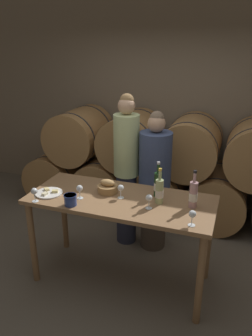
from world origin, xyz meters
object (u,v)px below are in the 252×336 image
at_px(person_left, 126,169).
at_px(wine_bottle_rose, 193,195).
at_px(wine_bottle_red, 158,184).
at_px(bread_basket, 108,187).
at_px(person_right, 154,183).
at_px(tasting_table, 121,209).
at_px(wine_glass_far_left, 34,192).
at_px(wine_bottle_white, 159,191).
at_px(wine_glass_right, 149,199).
at_px(wine_glass_center, 121,189).
at_px(wine_glass_far_right, 192,215).
at_px(blue_crock, 70,199).
at_px(cheese_plate, 49,193).
at_px(wine_glass_left, 80,189).

bearing_deg(person_left, wine_bottle_rose, -37.20).
distance_m(wine_bottle_red, bread_basket, 0.49).
xyz_separation_m(person_left, person_right, (0.34, -0.00, -0.11)).
xyz_separation_m(person_left, bread_basket, (0.03, -0.62, 0.04)).
bearing_deg(tasting_table, wine_glass_far_left, -155.15).
relative_size(wine_bottle_white, wine_glass_far_left, 2.52).
height_order(wine_bottle_rose, wine_glass_right, wine_bottle_rose).
height_order(person_right, wine_glass_far_left, person_right).
bearing_deg(wine_glass_far_left, wine_bottle_red, 25.54).
height_order(wine_bottle_rose, wine_glass_center, wine_bottle_rose).
bearing_deg(wine_glass_far_right, wine_glass_center, 159.15).
height_order(blue_crock, cheese_plate, blue_crock).
bearing_deg(wine_bottle_rose, wine_bottle_red, 161.88).
bearing_deg(wine_glass_far_left, wine_glass_center, 24.47).
bearing_deg(wine_glass_left, tasting_table, 20.70).
bearing_deg(wine_bottle_rose, blue_crock, -162.18).
bearing_deg(wine_bottle_rose, wine_glass_far_right, -82.15).
xyz_separation_m(person_right, wine_bottle_white, (0.22, -0.68, 0.23)).
bearing_deg(wine_glass_center, bread_basket, 154.30).
relative_size(wine_glass_far_left, wine_glass_left, 1.00).
xyz_separation_m(wine_bottle_red, wine_glass_far_left, (-1.04, -0.49, -0.02)).
bearing_deg(wine_glass_center, wine_bottle_white, 4.04).
height_order(blue_crock, wine_glass_far_left, wine_glass_far_left).
bearing_deg(wine_glass_right, person_right, 101.22).
bearing_deg(tasting_table, wine_bottle_rose, 3.98).
relative_size(wine_bottle_white, wine_glass_far_right, 2.52).
bearing_deg(wine_glass_center, wine_glass_left, -160.04).
height_order(tasting_table, cheese_plate, cheese_plate).
bearing_deg(wine_glass_center, wine_bottle_red, 27.96).
height_order(wine_glass_left, wine_glass_right, same).
relative_size(tasting_table, wine_bottle_red, 5.09).
relative_size(wine_bottle_red, blue_crock, 2.92).
bearing_deg(person_left, wine_glass_center, -74.43).
relative_size(wine_bottle_red, bread_basket, 1.77).
bearing_deg(wine_bottle_white, wine_glass_center, -175.96).
distance_m(cheese_plate, wine_glass_center, 0.71).
xyz_separation_m(person_left, wine_bottle_white, (0.56, -0.68, 0.11)).
xyz_separation_m(blue_crock, wine_glass_far_right, (1.09, 0.02, 0.04)).
relative_size(person_right, bread_basket, 8.35).
bearing_deg(bread_basket, blue_crock, -119.89).
bearing_deg(cheese_plate, wine_glass_left, 2.14).
height_order(wine_bottle_red, wine_glass_center, wine_bottle_red).
distance_m(person_right, wine_bottle_white, 0.75).
relative_size(tasting_table, person_left, 0.98).
distance_m(bread_basket, wine_glass_right, 0.51).
height_order(wine_glass_left, wine_glass_center, same).
xyz_separation_m(tasting_table, wine_glass_far_right, (0.71, -0.27, 0.22)).
distance_m(wine_bottle_red, wine_glass_left, 0.74).
relative_size(tasting_table, wine_glass_far_left, 13.08).
bearing_deg(bread_basket, tasting_table, -25.34).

